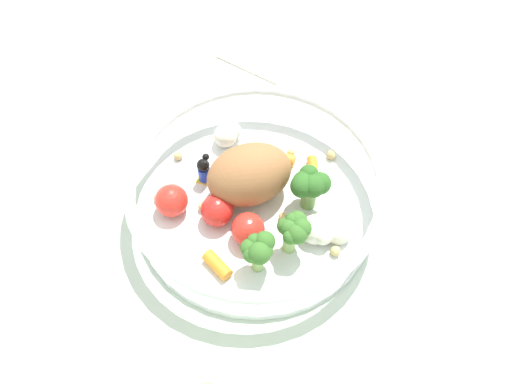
# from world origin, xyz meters

# --- Properties ---
(ground_plane) EXTENTS (2.40, 2.40, 0.00)m
(ground_plane) POSITION_xyz_m (0.00, 0.00, 0.00)
(ground_plane) COLOR silver
(food_container) EXTENTS (0.25, 0.25, 0.07)m
(food_container) POSITION_xyz_m (0.02, -0.01, 0.03)
(food_container) COLOR white
(food_container) RESTS_ON ground_plane
(folded_napkin) EXTENTS (0.14, 0.15, 0.01)m
(folded_napkin) POSITION_xyz_m (0.22, 0.14, 0.00)
(folded_napkin) COLOR silver
(folded_napkin) RESTS_ON ground_plane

